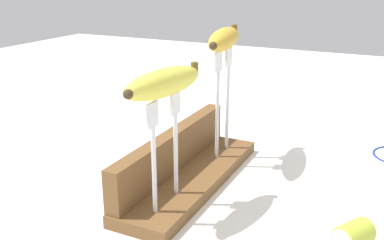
{
  "coord_description": "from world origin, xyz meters",
  "views": [
    {
      "loc": [
        -0.66,
        -0.32,
        0.37
      ],
      "look_at": [
        0.0,
        0.0,
        0.12
      ],
      "focal_mm": 41.95,
      "sensor_mm": 36.0,
      "label": 1
    }
  ],
  "objects_px": {
    "banana_raised_left": "(164,83)",
    "banana_raised_right": "(224,39)",
    "banana_chunk_near": "(353,235)",
    "fork_stand_left": "(165,140)",
    "fork_stand_right": "(223,93)"
  },
  "relations": [
    {
      "from": "fork_stand_left",
      "to": "banana_raised_left",
      "type": "xyz_separation_m",
      "value": [
        -0.0,
        0.0,
        0.09
      ]
    },
    {
      "from": "fork_stand_left",
      "to": "banana_raised_left",
      "type": "height_order",
      "value": "banana_raised_left"
    },
    {
      "from": "banana_raised_left",
      "to": "banana_chunk_near",
      "type": "distance_m",
      "value": 0.34
    },
    {
      "from": "banana_raised_left",
      "to": "banana_chunk_near",
      "type": "relative_size",
      "value": 2.66
    },
    {
      "from": "banana_raised_left",
      "to": "fork_stand_right",
      "type": "bearing_deg",
      "value": -0.0
    },
    {
      "from": "banana_raised_right",
      "to": "banana_chunk_near",
      "type": "bearing_deg",
      "value": -124.52
    },
    {
      "from": "banana_raised_right",
      "to": "banana_chunk_near",
      "type": "height_order",
      "value": "banana_raised_right"
    },
    {
      "from": "fork_stand_right",
      "to": "banana_raised_left",
      "type": "relative_size",
      "value": 1.23
    },
    {
      "from": "banana_raised_left",
      "to": "banana_raised_right",
      "type": "distance_m",
      "value": 0.23
    },
    {
      "from": "fork_stand_left",
      "to": "banana_chunk_near",
      "type": "relative_size",
      "value": 2.74
    },
    {
      "from": "banana_raised_right",
      "to": "banana_chunk_near",
      "type": "distance_m",
      "value": 0.41
    },
    {
      "from": "fork_stand_right",
      "to": "banana_chunk_near",
      "type": "bearing_deg",
      "value": -124.53
    },
    {
      "from": "fork_stand_left",
      "to": "banana_raised_right",
      "type": "xyz_separation_m",
      "value": [
        0.23,
        -0.0,
        0.12
      ]
    },
    {
      "from": "fork_stand_left",
      "to": "banana_chunk_near",
      "type": "bearing_deg",
      "value": -82.57
    },
    {
      "from": "banana_raised_left",
      "to": "banana_raised_right",
      "type": "relative_size",
      "value": 0.95
    }
  ]
}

